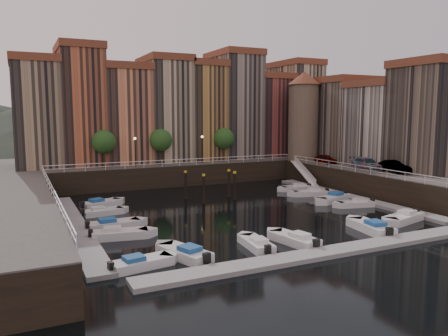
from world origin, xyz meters
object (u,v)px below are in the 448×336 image
corner_tower (303,115)px  boat_left_1 (119,234)px  gangway (304,172)px  car_a (326,160)px  mooring_pilings (213,186)px  boat_left_2 (113,225)px  car_b (396,167)px  car_c (367,164)px  boat_left_0 (140,263)px

corner_tower → boat_left_1: 40.36m
gangway → car_a: 3.67m
mooring_pilings → boat_left_2: mooring_pilings is taller
boat_left_2 → car_a: bearing=17.1°
boat_left_1 → car_b: size_ratio=1.06×
gangway → boat_left_1: 34.43m
boat_left_1 → car_c: (34.09, 7.35, 3.38)m
corner_tower → car_c: (0.78, -13.20, -6.44)m
corner_tower → gangway: bearing=-122.8°
mooring_pilings → boat_left_2: (-13.77, -8.39, -1.28)m
mooring_pilings → boat_left_2: 16.18m
boat_left_0 → boat_left_2: bearing=79.0°
car_a → car_b: size_ratio=0.83×
mooring_pilings → boat_left_0: (-14.13, -19.48, -1.31)m
mooring_pilings → car_a: (19.50, 3.25, 2.02)m
boat_left_2 → car_b: (34.88, 0.07, 3.40)m
gangway → mooring_pilings: size_ratio=1.45×
gangway → boat_left_2: 32.84m
gangway → car_c: car_c is taller
gangway → car_a: size_ratio=2.13×
boat_left_1 → boat_left_2: (0.18, 3.33, 0.00)m
boat_left_0 → car_c: 37.61m
car_c → car_a: bearing=101.5°
corner_tower → boat_left_0: 44.95m
gangway → mooring_pilings: gangway is taller
corner_tower → gangway: corner_tower is taller
car_b → car_c: bearing=110.7°
boat_left_1 → car_a: 36.80m
corner_tower → boat_left_0: size_ratio=3.04×
boat_left_2 → car_b: car_b is taller
boat_left_2 → car_c: 34.32m
mooring_pilings → car_b: 22.79m
gangway → car_b: bearing=-69.9°
boat_left_0 → corner_tower: bearing=31.0°
boat_left_0 → car_c: car_c is taller
boat_left_1 → car_c: size_ratio=0.96×
gangway → car_a: (3.04, -1.09, 1.75)m
car_b → car_c: size_ratio=0.90×
boat_left_1 → car_c: bearing=22.4°
corner_tower → boat_left_0: corner_tower is taller
boat_left_0 → boat_left_2: size_ratio=0.93×
corner_tower → mooring_pilings: (-19.36, -8.83, -8.54)m
boat_left_0 → car_b: car_b is taller
boat_left_0 → boat_left_1: bearing=79.5°
gangway → boat_left_2: (-30.24, -12.72, -1.54)m
boat_left_1 → boat_left_2: 3.34m
boat_left_2 → gangway: bearing=20.6°
boat_left_2 → car_b: bearing=-2.1°
gangway → mooring_pilings: 17.03m
boat_left_0 → boat_left_2: boat_left_2 is taller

